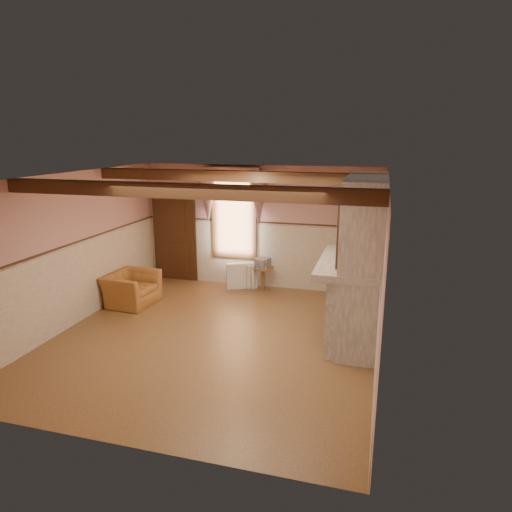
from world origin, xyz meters
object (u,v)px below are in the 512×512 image
(radiator, at_px, (242,276))
(bowl, at_px, (353,255))
(armchair, at_px, (131,289))
(side_table, at_px, (263,278))
(mantel_clock, at_px, (354,246))
(oil_lamp, at_px, (354,245))

(radiator, bearing_deg, bowl, -59.72)
(armchair, relative_size, side_table, 1.87)
(side_table, relative_size, bowl, 1.68)
(armchair, xyz_separation_m, bowl, (4.49, -0.30, 1.13))
(side_table, distance_m, bowl, 3.07)
(radiator, height_order, mantel_clock, mantel_clock)
(bowl, height_order, oil_lamp, oil_lamp)
(mantel_clock, bearing_deg, bowl, -90.00)
(armchair, bearing_deg, bowl, -89.60)
(radiator, bearing_deg, armchair, -162.79)
(armchair, distance_m, side_table, 2.91)
(mantel_clock, bearing_deg, side_table, 143.53)
(radiator, distance_m, mantel_clock, 3.24)
(bowl, distance_m, mantel_clock, 0.39)
(armchair, height_order, side_table, armchair)
(oil_lamp, bearing_deg, bowl, -90.00)
(armchair, bearing_deg, oil_lamp, -86.03)
(armchair, xyz_separation_m, mantel_clock, (4.49, 0.08, 1.19))
(side_table, relative_size, mantel_clock, 2.29)
(side_table, height_order, mantel_clock, mantel_clock)
(mantel_clock, bearing_deg, armchair, -178.93)
(mantel_clock, height_order, oil_lamp, oil_lamp)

